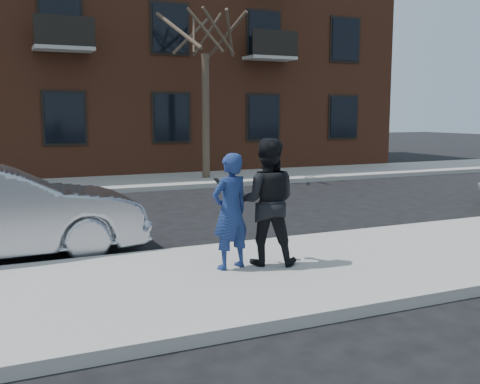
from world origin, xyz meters
name	(u,v)px	position (x,y,z in m)	size (l,w,h in m)	color
ground	(187,286)	(0.00, 0.00, 0.00)	(100.00, 100.00, 0.00)	black
near_sidewalk	(193,286)	(0.00, -0.25, 0.07)	(50.00, 3.50, 0.15)	gray
near_curb	(156,255)	(0.00, 1.55, 0.07)	(50.00, 0.10, 0.15)	#999691
far_sidewalk	(71,186)	(0.00, 11.25, 0.07)	(50.00, 3.50, 0.15)	gray
far_curb	(80,193)	(0.00, 9.45, 0.07)	(50.00, 0.10, 0.15)	#999691
apartment_building	(91,24)	(2.00, 18.00, 6.16)	(24.30, 10.30, 12.30)	brown
street_tree	(205,18)	(4.50, 11.00, 5.52)	(3.60, 3.60, 6.80)	#3C2D23
man_hoodie	(230,211)	(0.69, 0.09, 0.98)	(0.69, 0.54, 1.66)	navy
man_peacoat	(267,202)	(1.27, 0.10, 1.07)	(1.12, 1.03, 1.85)	black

